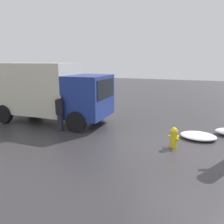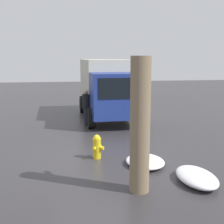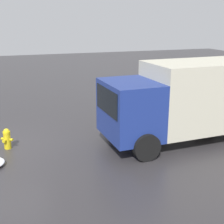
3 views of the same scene
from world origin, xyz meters
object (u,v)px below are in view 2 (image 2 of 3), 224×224
delivery_truck (108,86)px  pedestrian (86,106)px  fire_hydrant (97,146)px  tree_trunk (140,125)px

delivery_truck → pedestrian: size_ratio=3.86×
fire_hydrant → pedestrian: bearing=124.0°
tree_trunk → pedestrian: 7.31m
pedestrian → tree_trunk: bearing=30.5°
tree_trunk → delivery_truck: tree_trunk is taller
delivery_truck → pedestrian: delivery_truck is taller
fire_hydrant → pedestrian: size_ratio=0.46×
tree_trunk → delivery_truck: bearing=-3.6°
fire_hydrant → tree_trunk: (-2.45, -0.70, 1.16)m
fire_hydrant → delivery_truck: (6.36, -1.25, 1.20)m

